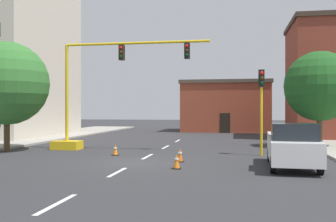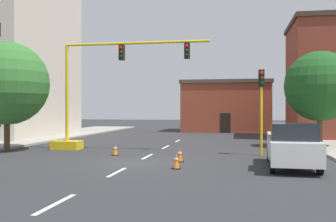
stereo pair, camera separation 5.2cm
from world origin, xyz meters
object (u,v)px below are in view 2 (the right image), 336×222
object	(u,v)px
traffic_light_pole_right	(261,93)
pickup_truck_white	(292,146)
tree_left_near	(7,83)
tree_right_mid	(320,86)
traffic_signal_gantry	(87,114)
traffic_cone_roadside_a	(180,155)
traffic_cone_roadside_b	(115,150)
traffic_cone_roadside_c	(176,161)

from	to	relation	value
traffic_light_pole_right	pickup_truck_white	bearing A→B (deg)	-76.34
tree_left_near	pickup_truck_white	distance (m)	17.22
tree_right_mid	tree_left_near	world-z (taller)	tree_left_near
tree_left_near	pickup_truck_white	size ratio (longest dim) A/B	1.24
traffic_light_pole_right	traffic_signal_gantry	bearing A→B (deg)	172.55
pickup_truck_white	traffic_cone_roadside_a	bearing A→B (deg)	168.62
traffic_signal_gantry	pickup_truck_white	world-z (taller)	traffic_signal_gantry
traffic_signal_gantry	traffic_cone_roadside_a	size ratio (longest dim) A/B	14.57
traffic_signal_gantry	traffic_cone_roadside_b	bearing A→B (deg)	-44.10
pickup_truck_white	traffic_cone_roadside_b	distance (m)	9.71
traffic_cone_roadside_a	traffic_cone_roadside_c	bearing A→B (deg)	-85.50
traffic_light_pole_right	traffic_cone_roadside_a	distance (m)	6.19
traffic_signal_gantry	traffic_cone_roadside_b	world-z (taller)	traffic_signal_gantry
traffic_light_pole_right	tree_right_mid	size ratio (longest dim) A/B	0.74
pickup_truck_white	traffic_cone_roadside_b	size ratio (longest dim) A/B	8.69
traffic_signal_gantry	tree_left_near	size ratio (longest dim) A/B	1.50
traffic_cone_roadside_b	traffic_cone_roadside_c	distance (m)	6.04
traffic_light_pole_right	pickup_truck_white	xyz separation A→B (m)	(1.07, -4.41, -2.55)
traffic_cone_roadside_c	traffic_cone_roadside_b	bearing A→B (deg)	133.56
traffic_cone_roadside_c	traffic_cone_roadside_a	bearing A→B (deg)	94.50
tree_right_mid	traffic_cone_roadside_c	xyz separation A→B (m)	(-8.08, -11.04, -3.83)
traffic_light_pole_right	tree_right_mid	world-z (taller)	tree_right_mid
traffic_cone_roadside_c	traffic_light_pole_right	bearing A→B (deg)	55.15
traffic_light_pole_right	traffic_cone_roadside_a	bearing A→B (deg)	-140.62
traffic_light_pole_right	tree_left_near	world-z (taller)	tree_left_near
traffic_light_pole_right	traffic_cone_roadside_b	bearing A→B (deg)	-171.16
tree_right_mid	traffic_cone_roadside_a	xyz separation A→B (m)	(-8.26, -8.77, -3.81)
tree_right_mid	traffic_cone_roadside_c	size ratio (longest dim) A/B	9.86
tree_left_near	pickup_truck_white	bearing A→B (deg)	-13.90
traffic_light_pole_right	traffic_cone_roadside_c	size ratio (longest dim) A/B	7.25
traffic_light_pole_right	tree_left_near	distance (m)	15.37
traffic_cone_roadside_a	pickup_truck_white	bearing A→B (deg)	-11.38
traffic_light_pole_right	traffic_cone_roadside_c	world-z (taller)	traffic_light_pole_right
traffic_cone_roadside_a	traffic_cone_roadside_c	xyz separation A→B (m)	(0.18, -2.27, -0.02)
traffic_signal_gantry	pickup_truck_white	size ratio (longest dim) A/B	1.85
tree_right_mid	traffic_cone_roadside_b	size ratio (longest dim) A/B	10.35
pickup_truck_white	traffic_cone_roadside_c	bearing A→B (deg)	-166.22
tree_right_mid	traffic_cone_roadside_a	size ratio (longest dim) A/B	9.38
tree_right_mid	pickup_truck_white	world-z (taller)	tree_right_mid
traffic_signal_gantry	tree_right_mid	world-z (taller)	traffic_signal_gantry
tree_left_near	traffic_cone_roadside_a	size ratio (longest dim) A/B	9.73
traffic_light_pole_right	traffic_cone_roadside_a	size ratio (longest dim) A/B	6.90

